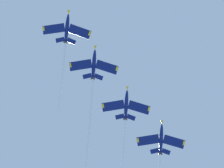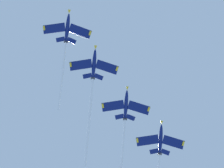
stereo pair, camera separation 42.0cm
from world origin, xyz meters
TOP-DOWN VIEW (x-y plane):
  - jet_lead at (-28.82, 5.16)m, footprint 38.21×19.89m
  - jet_second at (-46.36, 15.07)m, footprint 45.12×19.96m
  - jet_third at (-59.29, 27.80)m, footprint 37.93×19.98m
  - jet_fourth at (-72.54, 41.23)m, footprint 43.46×19.98m

SIDE VIEW (x-z plane):
  - jet_fourth at x=-72.54m, z-range 106.11..126.00m
  - jet_third at x=-59.29m, z-range 112.92..129.43m
  - jet_second at x=-46.36m, z-range 114.29..133.72m
  - jet_lead at x=-28.82m, z-range 123.73..140.49m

